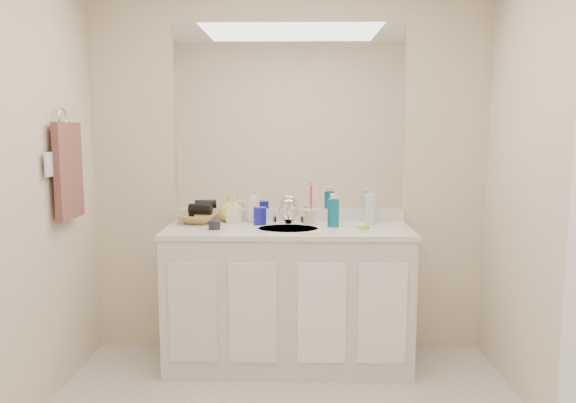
# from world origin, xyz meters

# --- Properties ---
(wall_back) EXTENTS (2.60, 0.02, 2.40)m
(wall_back) POSITION_xyz_m (0.00, 1.30, 1.20)
(wall_back) COLOR beige
(wall_back) RESTS_ON floor
(wall_front) EXTENTS (2.60, 0.02, 2.40)m
(wall_front) POSITION_xyz_m (0.00, -1.30, 1.20)
(wall_front) COLOR beige
(wall_front) RESTS_ON floor
(vanity_cabinet) EXTENTS (1.50, 0.55, 0.85)m
(vanity_cabinet) POSITION_xyz_m (0.00, 1.02, 0.42)
(vanity_cabinet) COLOR silver
(vanity_cabinet) RESTS_ON floor
(countertop) EXTENTS (1.52, 0.57, 0.03)m
(countertop) POSITION_xyz_m (0.00, 1.02, 0.86)
(countertop) COLOR white
(countertop) RESTS_ON vanity_cabinet
(backsplash) EXTENTS (1.52, 0.03, 0.08)m
(backsplash) POSITION_xyz_m (0.00, 1.29, 0.92)
(backsplash) COLOR silver
(backsplash) RESTS_ON countertop
(sink_basin) EXTENTS (0.37, 0.37, 0.02)m
(sink_basin) POSITION_xyz_m (0.00, 1.00, 0.87)
(sink_basin) COLOR beige
(sink_basin) RESTS_ON countertop
(faucet) EXTENTS (0.02, 0.02, 0.11)m
(faucet) POSITION_xyz_m (0.00, 1.18, 0.94)
(faucet) COLOR silver
(faucet) RESTS_ON countertop
(mirror) EXTENTS (1.48, 0.01, 1.20)m
(mirror) POSITION_xyz_m (0.00, 1.29, 1.56)
(mirror) COLOR white
(mirror) RESTS_ON wall_back
(blue_mug) EXTENTS (0.11, 0.11, 0.11)m
(blue_mug) POSITION_xyz_m (-0.18, 1.14, 0.94)
(blue_mug) COLOR #16199D
(blue_mug) RESTS_ON countertop
(tan_cup) EXTENTS (0.08, 0.08, 0.09)m
(tan_cup) POSITION_xyz_m (0.14, 1.17, 0.92)
(tan_cup) COLOR beige
(tan_cup) RESTS_ON countertop
(toothbrush) EXTENTS (0.01, 0.04, 0.19)m
(toothbrush) POSITION_xyz_m (0.15, 1.17, 1.03)
(toothbrush) COLOR #E63C6D
(toothbrush) RESTS_ON tan_cup
(mouthwash_bottle) EXTENTS (0.10, 0.10, 0.17)m
(mouthwash_bottle) POSITION_xyz_m (0.28, 1.07, 0.97)
(mouthwash_bottle) COLOR #0A5F81
(mouthwash_bottle) RESTS_ON countertop
(clear_pump_bottle) EXTENTS (0.08, 0.08, 0.19)m
(clear_pump_bottle) POSITION_xyz_m (0.52, 1.17, 0.98)
(clear_pump_bottle) COLOR silver
(clear_pump_bottle) RESTS_ON countertop
(soap_dish) EXTENTS (0.12, 0.10, 0.01)m
(soap_dish) POSITION_xyz_m (0.45, 0.90, 0.89)
(soap_dish) COLOR white
(soap_dish) RESTS_ON countertop
(green_soap) EXTENTS (0.08, 0.07, 0.02)m
(green_soap) POSITION_xyz_m (0.45, 0.90, 0.90)
(green_soap) COLOR #ACD133
(green_soap) RESTS_ON soap_dish
(orange_comb) EXTENTS (0.11, 0.03, 0.00)m
(orange_comb) POSITION_xyz_m (0.13, 0.81, 0.88)
(orange_comb) COLOR #FFA31A
(orange_comb) RESTS_ON countertop
(dark_jar) EXTENTS (0.09, 0.09, 0.05)m
(dark_jar) POSITION_xyz_m (-0.45, 0.96, 0.91)
(dark_jar) COLOR black
(dark_jar) RESTS_ON countertop
(soap_bottle_white) EXTENTS (0.11, 0.11, 0.22)m
(soap_bottle_white) POSITION_xyz_m (-0.23, 1.24, 0.99)
(soap_bottle_white) COLOR white
(soap_bottle_white) RESTS_ON countertop
(soap_bottle_cream) EXTENTS (0.10, 0.10, 0.17)m
(soap_bottle_cream) POSITION_xyz_m (-0.35, 1.19, 0.96)
(soap_bottle_cream) COLOR #FBEFCC
(soap_bottle_cream) RESTS_ON countertop
(soap_bottle_yellow) EXTENTS (0.18, 0.18, 0.18)m
(soap_bottle_yellow) POSITION_xyz_m (-0.39, 1.25, 0.97)
(soap_bottle_yellow) COLOR #E4DD58
(soap_bottle_yellow) RESTS_ON countertop
(wicker_basket) EXTENTS (0.29, 0.29, 0.06)m
(wicker_basket) POSITION_xyz_m (-0.59, 1.19, 0.91)
(wicker_basket) COLOR #A77E43
(wicker_basket) RESTS_ON countertop
(hair_dryer) EXTENTS (0.16, 0.10, 0.07)m
(hair_dryer) POSITION_xyz_m (-0.57, 1.19, 0.97)
(hair_dryer) COLOR black
(hair_dryer) RESTS_ON wicker_basket
(towel_ring) EXTENTS (0.01, 0.11, 0.11)m
(towel_ring) POSITION_xyz_m (-1.27, 0.77, 1.55)
(towel_ring) COLOR silver
(towel_ring) RESTS_ON wall_left
(hand_towel) EXTENTS (0.04, 0.32, 0.55)m
(hand_towel) POSITION_xyz_m (-1.25, 0.77, 1.25)
(hand_towel) COLOR #512F2B
(hand_towel) RESTS_ON towel_ring
(switch_plate) EXTENTS (0.01, 0.08, 0.13)m
(switch_plate) POSITION_xyz_m (-1.27, 0.57, 1.30)
(switch_plate) COLOR white
(switch_plate) RESTS_ON wall_left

